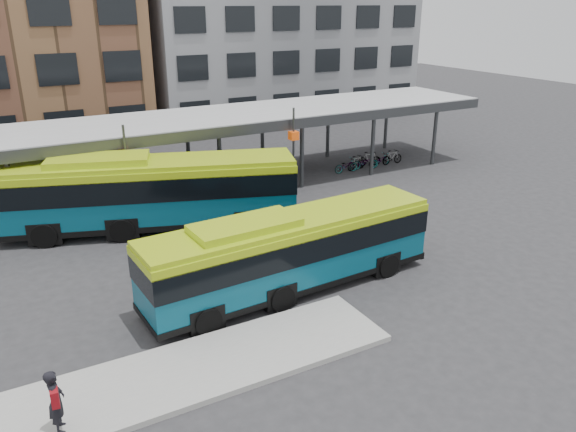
% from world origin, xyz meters
% --- Properties ---
extents(ground, '(120.00, 120.00, 0.00)m').
position_xyz_m(ground, '(0.00, 0.00, 0.00)').
color(ground, '#28282B').
rests_on(ground, ground).
extents(boarding_island, '(14.00, 3.00, 0.18)m').
position_xyz_m(boarding_island, '(-5.50, -3.00, 0.09)').
color(boarding_island, gray).
rests_on(boarding_island, ground).
extents(canopy, '(40.00, 6.53, 4.80)m').
position_xyz_m(canopy, '(-0.06, 12.87, 3.91)').
color(canopy, '#999B9E').
rests_on(canopy, ground).
extents(building_grey, '(24.00, 14.00, 20.00)m').
position_xyz_m(building_grey, '(16.00, 32.00, 10.00)').
color(building_grey, slate).
rests_on(building_grey, ground).
extents(bus_front, '(11.35, 3.01, 3.10)m').
position_xyz_m(bus_front, '(0.38, 0.05, 1.61)').
color(bus_front, '#08465C').
rests_on(bus_front, ground).
extents(bus_rear, '(13.40, 6.93, 3.64)m').
position_xyz_m(bus_rear, '(-2.36, 8.38, 1.90)').
color(bus_rear, '#08465C').
rests_on(bus_rear, ground).
extents(pedestrian, '(0.47, 0.68, 1.71)m').
position_xyz_m(pedestrian, '(-8.29, -3.77, 1.05)').
color(pedestrian, black).
rests_on(pedestrian, boarding_island).
extents(bike_rack, '(5.39, 1.35, 0.95)m').
position_xyz_m(bike_rack, '(12.69, 11.82, 0.45)').
color(bike_rack, slate).
rests_on(bike_rack, ground).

